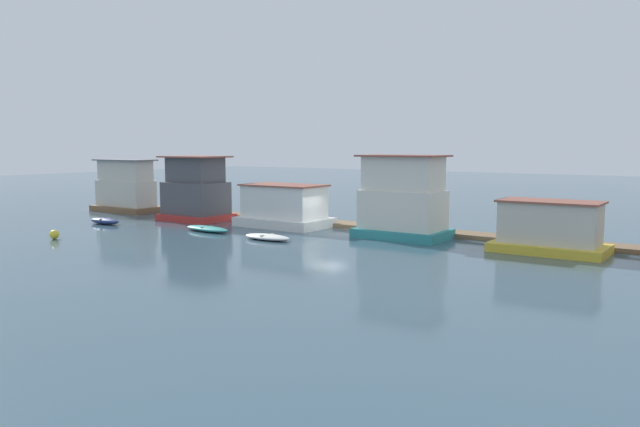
{
  "coord_description": "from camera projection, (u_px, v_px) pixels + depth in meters",
  "views": [
    {
      "loc": [
        24.62,
        -36.32,
        6.13
      ],
      "look_at": [
        0.0,
        -1.0,
        1.4
      ],
      "focal_mm": 35.0,
      "sensor_mm": 36.0,
      "label": 1
    }
  ],
  "objects": [
    {
      "name": "houseboat_yellow",
      "position": [
        550.0,
        229.0,
        35.6
      ],
      "size": [
        6.29,
        3.63,
        3.0
      ],
      "color": "gold",
      "rests_on": "ground_plane"
    },
    {
      "name": "buoy_yellow",
      "position": [
        54.0,
        234.0,
        40.83
      ],
      "size": [
        0.61,
        0.61,
        0.61
      ],
      "primitive_type": "sphere",
      "color": "yellow",
      "rests_on": "ground_plane"
    },
    {
      "name": "dinghy_white",
      "position": [
        267.0,
        237.0,
        40.55
      ],
      "size": [
        3.56,
        1.52,
        0.36
      ],
      "color": "white",
      "rests_on": "ground_plane"
    },
    {
      "name": "mooring_post_near_left",
      "position": [
        506.0,
        231.0,
        38.79
      ],
      "size": [
        0.24,
        0.24,
        1.61
      ],
      "primitive_type": "cylinder",
      "color": "brown",
      "rests_on": "ground_plane"
    },
    {
      "name": "dinghy_navy",
      "position": [
        105.0,
        221.0,
        48.57
      ],
      "size": [
        3.11,
        1.13,
        0.49
      ],
      "color": "navy",
      "rests_on": "ground_plane"
    },
    {
      "name": "dinghy_teal",
      "position": [
        207.0,
        229.0,
        44.43
      ],
      "size": [
        4.24,
        1.59,
        0.39
      ],
      "color": "teal",
      "rests_on": "ground_plane"
    },
    {
      "name": "ground_plane",
      "position": [
        328.0,
        232.0,
        44.28
      ],
      "size": [
        200.0,
        200.0,
        0.0
      ],
      "primitive_type": "plane",
      "color": "#385160"
    },
    {
      "name": "houseboat_brown",
      "position": [
        126.0,
        188.0,
        57.6
      ],
      "size": [
        6.71,
        3.24,
        4.82
      ],
      "color": "brown",
      "rests_on": "ground_plane"
    },
    {
      "name": "houseboat_teal",
      "position": [
        403.0,
        200.0,
        41.07
      ],
      "size": [
        5.92,
        3.77,
        5.49
      ],
      "color": "teal",
      "rests_on": "ground_plane"
    },
    {
      "name": "mooring_post_centre",
      "position": [
        319.0,
        219.0,
        46.86
      ],
      "size": [
        0.23,
        0.23,
        1.25
      ],
      "primitive_type": "cylinder",
      "color": "brown",
      "rests_on": "ground_plane"
    },
    {
      "name": "houseboat_red",
      "position": [
        196.0,
        191.0,
        50.95
      ],
      "size": [
        5.38,
        4.08,
        5.25
      ],
      "color": "red",
      "rests_on": "ground_plane"
    },
    {
      "name": "dock_walkway",
      "position": [
        351.0,
        225.0,
        46.83
      ],
      "size": [
        59.6,
        2.13,
        0.3
      ],
      "primitive_type": "cube",
      "color": "brown",
      "rests_on": "ground_plane"
    },
    {
      "name": "mooring_post_far_right",
      "position": [
        142.0,
        202.0,
        58.4
      ],
      "size": [
        0.25,
        0.25,
        1.59
      ],
      "primitive_type": "cylinder",
      "color": "brown",
      "rests_on": "ground_plane"
    },
    {
      "name": "houseboat_white",
      "position": [
        284.0,
        207.0,
        47.02
      ],
      "size": [
        6.82,
        4.19,
        3.2
      ],
      "color": "white",
      "rests_on": "ground_plane"
    }
  ]
}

